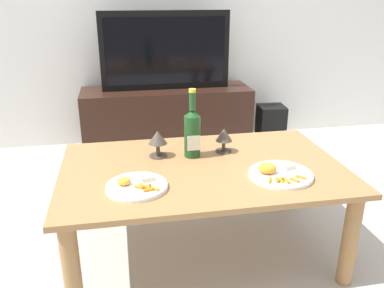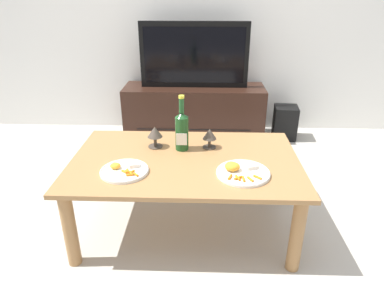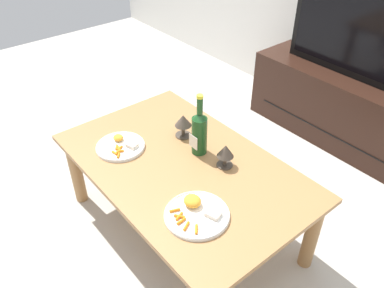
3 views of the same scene
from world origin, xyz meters
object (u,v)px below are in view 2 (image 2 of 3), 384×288
(dining_table, at_px, (185,170))
(dinner_plate_left, at_px, (124,170))
(floor_speaker, at_px, (285,122))
(dinner_plate_right, at_px, (242,172))
(goblet_right, at_px, (210,135))
(wine_bottle, at_px, (182,129))
(goblet_left, at_px, (155,133))
(tv_screen, at_px, (194,55))
(tv_stand, at_px, (194,112))

(dining_table, height_order, dinner_plate_left, dinner_plate_left)
(dining_table, height_order, floor_speaker, dining_table)
(dinner_plate_left, bearing_deg, dining_table, 27.97)
(dinner_plate_right, bearing_deg, dinner_plate_left, -179.90)
(dining_table, height_order, dinner_plate_right, dinner_plate_right)
(floor_speaker, xyz_separation_m, goblet_right, (-0.75, -1.25, 0.39))
(dining_table, height_order, wine_bottle, wine_bottle)
(dinner_plate_left, relative_size, dinner_plate_right, 0.91)
(goblet_left, relative_size, dinner_plate_right, 0.47)
(dinner_plate_right, bearing_deg, goblet_right, 117.51)
(goblet_left, bearing_deg, tv_screen, 81.03)
(goblet_right, xyz_separation_m, dinner_plate_right, (0.17, -0.32, -0.07))
(dining_table, distance_m, dinner_plate_left, 0.36)
(tv_stand, relative_size, wine_bottle, 3.96)
(dinner_plate_left, bearing_deg, goblet_left, 69.11)
(tv_screen, bearing_deg, goblet_left, -98.97)
(wine_bottle, relative_size, goblet_right, 2.71)
(wine_bottle, bearing_deg, goblet_right, 8.96)
(dinner_plate_left, bearing_deg, tv_screen, 78.52)
(dining_table, relative_size, floor_speaker, 4.02)
(goblet_right, bearing_deg, tv_stand, 95.84)
(tv_screen, relative_size, dinner_plate_right, 3.51)
(floor_speaker, relative_size, wine_bottle, 0.96)
(tv_screen, xyz_separation_m, wine_bottle, (-0.03, -1.29, -0.20))
(tv_screen, bearing_deg, dining_table, -90.39)
(goblet_right, bearing_deg, wine_bottle, -171.04)
(dinner_plate_right, bearing_deg, tv_stand, 100.57)
(tv_screen, bearing_deg, wine_bottle, -91.56)
(wine_bottle, xyz_separation_m, dinner_plate_left, (-0.29, -0.29, -0.12))
(wine_bottle, xyz_separation_m, goblet_left, (-0.16, 0.03, -0.04))
(tv_stand, distance_m, floor_speaker, 0.89)
(dining_table, xyz_separation_m, goblet_right, (0.14, 0.15, 0.15))
(wine_bottle, bearing_deg, tv_screen, 88.44)
(tv_screen, distance_m, floor_speaker, 1.09)
(dining_table, bearing_deg, floor_speaker, 57.63)
(tv_stand, bearing_deg, floor_speaker, -0.59)
(tv_stand, distance_m, goblet_left, 1.31)
(wine_bottle, bearing_deg, dinner_plate_right, -41.56)
(dinner_plate_right, bearing_deg, dining_table, 151.67)
(dinner_plate_left, bearing_deg, goblet_right, 35.37)
(tv_stand, height_order, goblet_left, goblet_left)
(floor_speaker, relative_size, dinner_plate_left, 1.26)
(tv_stand, xyz_separation_m, dinner_plate_right, (0.29, -1.58, 0.23))
(tv_screen, height_order, dinner_plate_left, tv_screen)
(wine_bottle, bearing_deg, dinner_plate_left, -134.24)
(tv_stand, distance_m, tv_screen, 0.54)
(tv_screen, relative_size, floor_speaker, 3.07)
(goblet_left, xyz_separation_m, goblet_right, (0.33, -0.00, -0.01))
(floor_speaker, height_order, goblet_right, goblet_right)
(floor_speaker, distance_m, goblet_left, 1.70)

